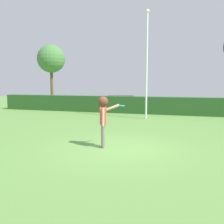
% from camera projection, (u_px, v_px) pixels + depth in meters
% --- Properties ---
extents(ground_plane, '(60.00, 60.00, 0.00)m').
position_uv_depth(ground_plane, '(117.00, 148.00, 8.85)').
color(ground_plane, '#5D8C40').
extents(person, '(0.67, 0.72, 1.80)m').
position_uv_depth(person, '(103.00, 115.00, 8.83)').
color(person, slate).
rests_on(person, ground).
extents(frisbee, '(0.22, 0.22, 0.03)m').
position_uv_depth(frisbee, '(122.00, 106.00, 8.51)').
color(frisbee, '#268CE5').
extents(lamppost, '(0.24, 0.24, 6.80)m').
position_uv_depth(lamppost, '(147.00, 60.00, 15.88)').
color(lamppost, silver).
rests_on(lamppost, ground).
extents(hedge_row, '(26.42, 0.90, 1.28)m').
position_uv_depth(hedge_row, '(158.00, 106.00, 18.75)').
color(hedge_row, '#255121').
rests_on(hedge_row, ground).
extents(parked_car_blue, '(4.48, 2.60, 1.25)m').
position_uv_depth(parked_car_blue, '(121.00, 102.00, 22.02)').
color(parked_car_blue, '#263FA5').
rests_on(parked_car_blue, ground).
extents(oak_tree, '(3.51, 3.51, 7.15)m').
position_uv_depth(oak_tree, '(51.00, 59.00, 32.02)').
color(oak_tree, brown).
rests_on(oak_tree, ground).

